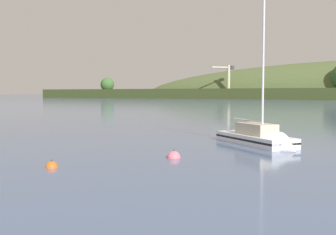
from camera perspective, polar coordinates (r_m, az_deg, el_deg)
The scene contains 4 objects.
dockside_crane at distance 236.18m, azimuth 8.56°, elevation 4.93°, with size 10.87×10.41×19.65m.
sailboat_midwater_white at distance 28.65m, azimuth 13.21°, elevation -3.49°, with size 7.59×6.48×12.14m.
mooring_buoy_foreground at distance 20.69m, azimuth -16.25°, elevation -6.84°, with size 0.60×0.60×0.68m.
mooring_buoy_off_fishing_boat at distance 22.70m, azimuth 0.81°, elevation -5.77°, with size 0.79×0.79×0.87m.
Camera 1 is at (21.04, -9.16, 3.69)m, focal length 42.74 mm.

